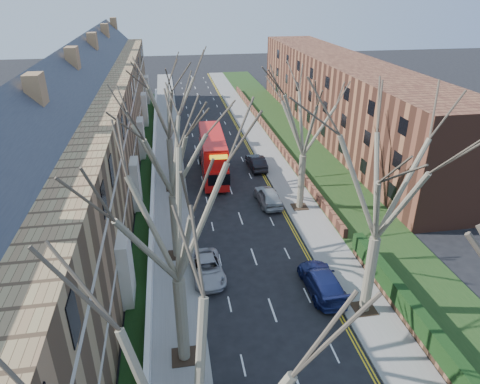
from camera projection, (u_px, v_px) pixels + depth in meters
name	position (u px, v px, depth m)	size (l,w,h in m)	color
pavement_left	(168.00, 151.00, 52.78)	(3.00, 102.00, 0.12)	slate
pavement_right	(263.00, 146.00, 54.59)	(3.00, 102.00, 0.12)	slate
terrace_left	(87.00, 132.00, 42.15)	(9.70, 78.00, 13.60)	#906B49
flats_right	(340.00, 97.00, 57.72)	(13.97, 54.00, 10.00)	brown
wall_hedge_right	(454.00, 369.00, 21.57)	(0.70, 24.00, 1.80)	brown
front_wall_left	(153.00, 173.00, 45.19)	(0.30, 78.00, 1.00)	white
grass_verge_right	(297.00, 143.00, 55.23)	(6.00, 102.00, 0.06)	#193613
tree_left_mid	(173.00, 205.00, 19.41)	(10.50, 10.50, 14.71)	#716551
tree_left_far	(169.00, 141.00, 28.42)	(10.15, 10.15, 14.22)	#716551
tree_left_dist	(166.00, 95.00, 38.93)	(10.50, 10.50, 14.71)	#716551
tree_right_mid	(386.00, 172.00, 22.90)	(10.50, 10.50, 14.71)	#716551
tree_right_far	(306.00, 110.00, 35.46)	(10.15, 10.15, 14.22)	#716551
double_decker_bus	(213.00, 156.00, 45.50)	(2.97, 10.66, 4.44)	red
car_left_far	(207.00, 268.00, 30.00)	(2.15, 4.66, 1.30)	#A8A7AD
car_right_near	(322.00, 281.00, 28.52)	(2.14, 5.27, 1.53)	navy
car_right_mid	(268.00, 196.00, 39.93)	(1.90, 4.72, 1.61)	#989CA0
car_right_far	(256.00, 162.00, 47.71)	(1.59, 4.56, 1.50)	black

